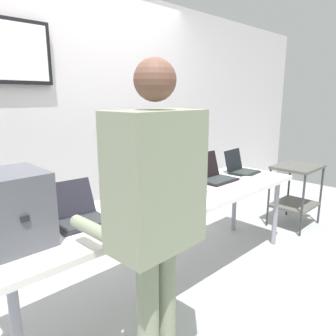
{
  "coord_description": "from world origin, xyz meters",
  "views": [
    {
      "loc": [
        -1.67,
        -1.67,
        1.52
      ],
      "look_at": [
        0.13,
        0.17,
        0.94
      ],
      "focal_mm": 33.79,
      "sensor_mm": 36.0,
      "label": 1
    }
  ],
  "objects": [
    {
      "name": "laptop_station_4",
      "position": [
        1.11,
        0.09,
        0.8
      ],
      "size": [
        0.32,
        0.31,
        0.23
      ],
      "color": "black",
      "rests_on": "workbench"
    },
    {
      "name": "back_wall",
      "position": [
        -0.02,
        1.13,
        1.29
      ],
      "size": [
        8.0,
        0.11,
        2.55
      ],
      "color": "silver",
      "rests_on": "ground"
    },
    {
      "name": "ground",
      "position": [
        0.0,
        0.0,
        -0.02
      ],
      "size": [
        8.0,
        8.0,
        0.04
      ],
      "primitive_type": "cube",
      "color": "#9DA1A0"
    },
    {
      "name": "equipment_box",
      "position": [
        -1.16,
        0.03,
        0.94
      ],
      "size": [
        0.34,
        0.39,
        0.4
      ],
      "color": "#52545E",
      "rests_on": "workbench"
    },
    {
      "name": "person",
      "position": [
        -0.73,
        -0.62,
        1.02
      ],
      "size": [
        0.45,
        0.59,
        1.68
      ],
      "color": "gray",
      "rests_on": "ground"
    },
    {
      "name": "laptop_station_1",
      "position": [
        -0.29,
        0.07,
        0.8
      ],
      "size": [
        0.41,
        0.35,
        0.25
      ],
      "color": "#AAB3BB",
      "rests_on": "workbench"
    },
    {
      "name": "laptop_station_3",
      "position": [
        0.67,
        0.1,
        0.8
      ],
      "size": [
        0.36,
        0.32,
        0.25
      ],
      "color": "black",
      "rests_on": "workbench"
    },
    {
      "name": "storage_cart",
      "position": [
        1.93,
        -0.17,
        0.48
      ],
      "size": [
        0.56,
        0.44,
        0.73
      ],
      "color": "#53514C",
      "rests_on": "ground"
    },
    {
      "name": "laptop_station_0",
      "position": [
        -0.76,
        0.08,
        0.8
      ],
      "size": [
        0.34,
        0.37,
        0.24
      ],
      "color": "#22212B",
      "rests_on": "workbench"
    },
    {
      "name": "coffee_mug",
      "position": [
        0.69,
        -0.25,
        0.79
      ],
      "size": [
        0.09,
        0.09,
        0.09
      ],
      "color": "white",
      "rests_on": "workbench"
    },
    {
      "name": "laptop_station_2",
      "position": [
        0.17,
        0.08,
        0.8
      ],
      "size": [
        0.33,
        0.4,
        0.25
      ],
      "color": "#ABB4B7",
      "rests_on": "workbench"
    },
    {
      "name": "workbench",
      "position": [
        0.0,
        0.0,
        0.69
      ],
      "size": [
        2.76,
        0.7,
        0.74
      ],
      "color": "silver",
      "rests_on": "ground"
    }
  ]
}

